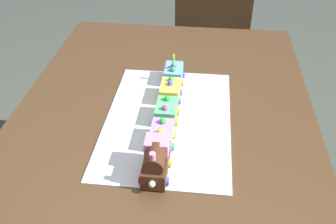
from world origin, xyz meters
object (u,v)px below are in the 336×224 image
cake_locomotive (156,161)px  cake_car_flatbed_mint_green (166,112)px  cake_car_tanker_sky_blue (174,74)px  dining_table (164,138)px  chair (212,47)px  cake_car_caboose_lavender (162,135)px  birthday_candle (173,59)px  cake_car_gondola_lemon (170,91)px

cake_locomotive → cake_car_flatbed_mint_green: size_ratio=1.40×
cake_car_tanker_sky_blue → dining_table: bearing=176.1°
chair → cake_car_caboose_lavender: 1.23m
cake_car_caboose_lavender → birthday_candle: (0.34, 0.00, 0.07)m
cake_car_flatbed_mint_green → birthday_candle: (0.23, 0.00, 0.07)m
cake_car_flatbed_mint_green → cake_car_tanker_sky_blue: size_ratio=1.00×
cake_car_flatbed_mint_green → chair: bearing=-7.9°
chair → cake_car_caboose_lavender: chair is taller
cake_locomotive → cake_car_caboose_lavender: 0.13m
chair → cake_locomotive: same height
cake_locomotive → cake_car_tanker_sky_blue: cake_locomotive is taller
birthday_candle → cake_car_gondola_lemon: bearing=-180.0°
chair → cake_locomotive: size_ratio=6.14×
cake_car_tanker_sky_blue → cake_car_flatbed_mint_green: bearing=180.0°
cake_car_caboose_lavender → cake_car_flatbed_mint_green: (0.12, 0.00, 0.00)m
cake_car_flatbed_mint_green → cake_car_gondola_lemon: 0.12m
dining_table → cake_car_caboose_lavender: 0.21m
dining_table → cake_car_tanker_sky_blue: bearing=-3.9°
cake_car_caboose_lavender → cake_car_flatbed_mint_green: bearing=0.0°
cake_car_tanker_sky_blue → birthday_candle: size_ratio=2.01×
cake_locomotive → cake_car_gondola_lemon: bearing=-0.0°
chair → cake_car_gondola_lemon: (-0.95, 0.15, 0.30)m
cake_locomotive → cake_car_tanker_sky_blue: bearing=-0.0°
dining_table → chair: 1.06m
cake_locomotive → birthday_candle: birthday_candle is taller
chair → cake_car_tanker_sky_blue: size_ratio=8.60×
cake_locomotive → cake_car_flatbed_mint_green: cake_locomotive is taller
birthday_candle → cake_car_tanker_sky_blue: bearing=-0.0°
cake_car_gondola_lemon → cake_locomotive: bearing=180.0°
dining_table → cake_locomotive: cake_locomotive is taller
cake_car_gondola_lemon → birthday_candle: 0.13m
chair → cake_car_gondola_lemon: chair is taller
cake_car_caboose_lavender → cake_locomotive: bearing=180.0°
cake_car_tanker_sky_blue → cake_car_gondola_lemon: bearing=180.0°
birthday_candle → cake_locomotive: bearing=180.0°
cake_locomotive → birthday_candle: 0.48m
cake_car_caboose_lavender → cake_car_flatbed_mint_green: same height
cake_car_tanker_sky_blue → birthday_candle: birthday_candle is taller
cake_locomotive → cake_car_tanker_sky_blue: 0.48m
dining_table → cake_locomotive: bearing=-177.2°
cake_locomotive → cake_car_gondola_lemon: cake_locomotive is taller
dining_table → cake_car_caboose_lavender: size_ratio=14.00×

